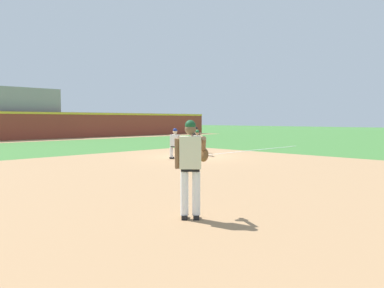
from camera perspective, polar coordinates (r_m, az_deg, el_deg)
ground_plane at (r=18.97m, az=0.22°, el=-1.90°), size 160.00×160.00×0.00m
infield_dirt_patch at (r=13.02m, az=0.09°, el=-4.48°), size 18.00×18.00×0.01m
warning_track_strip at (r=35.86m, az=-23.35°, el=0.46°), size 48.00×3.20×0.01m
foul_line_stripe at (r=22.95m, az=9.28°, el=-0.95°), size 10.37×0.10×0.00m
first_base_bag at (r=18.96m, az=0.22°, el=-1.77°), size 0.38×0.38×0.09m
baseball at (r=15.43m, az=1.25°, el=-3.07°), size 0.07×0.07×0.07m
pitcher at (r=6.98m, az=-0.12°, el=-2.92°), size 0.85×0.56×1.86m
first_baseman at (r=19.48m, az=0.87°, el=0.40°), size 0.75×1.08×1.34m
baserunner at (r=17.59m, az=-2.61°, el=0.24°), size 0.52×0.64×1.46m
umpire at (r=21.16m, az=0.61°, el=0.83°), size 0.67×0.67×1.46m
outfield_wall at (r=37.67m, az=-24.56°, el=2.68°), size 48.00×0.54×2.60m
stadium_seating_block at (r=40.39m, az=-26.08°, el=4.23°), size 8.53×4.20×4.90m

